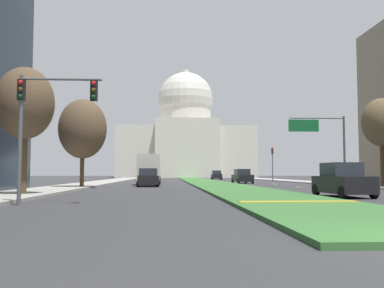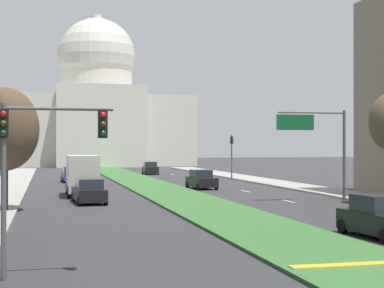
# 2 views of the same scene
# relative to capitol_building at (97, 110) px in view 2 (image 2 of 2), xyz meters

# --- Properties ---
(ground_plane) EXTENTS (260.00, 260.00, 0.00)m
(ground_plane) POSITION_rel_capitol_building_xyz_m (0.00, -57.77, -11.17)
(ground_plane) COLOR #333335
(grass_median) EXTENTS (5.17, 105.30, 0.14)m
(grass_median) POSITION_rel_capitol_building_xyz_m (0.00, -63.62, -11.10)
(grass_median) COLOR #386B33
(grass_median) RESTS_ON ground_plane
(median_curb_nose) EXTENTS (4.65, 0.50, 0.04)m
(median_curb_nose) POSITION_rel_capitol_building_xyz_m (0.00, -106.31, -11.01)
(median_curb_nose) COLOR gold
(median_curb_nose) RESTS_ON grass_median
(lane_dashes_right) EXTENTS (0.16, 63.59, 0.01)m
(lane_dashes_right) POSITION_rel_capitol_building_xyz_m (7.02, -72.30, -11.16)
(lane_dashes_right) COLOR silver
(lane_dashes_right) RESTS_ON ground_plane
(sidewalk_left) EXTENTS (4.00, 105.30, 0.15)m
(sidewalk_left) POSITION_rel_capitol_building_xyz_m (-13.45, -69.47, -11.09)
(sidewalk_left) COLOR #9E9991
(sidewalk_left) RESTS_ON ground_plane
(sidewalk_right) EXTENTS (4.00, 105.30, 0.15)m
(sidewalk_right) POSITION_rel_capitol_building_xyz_m (13.45, -69.47, -11.09)
(sidewalk_right) COLOR #9E9991
(sidewalk_right) RESTS_ON ground_plane
(capitol_building) EXTENTS (37.03, 22.80, 30.24)m
(capitol_building) POSITION_rel_capitol_building_xyz_m (0.00, 0.00, 0.00)
(capitol_building) COLOR beige
(capitol_building) RESTS_ON ground_plane
(traffic_light_near_left) EXTENTS (3.34, 0.35, 5.20)m
(traffic_light_near_left) POSITION_rel_capitol_building_xyz_m (-10.11, -105.50, -7.37)
(traffic_light_near_left) COLOR #515456
(traffic_light_near_left) RESTS_ON ground_plane
(traffic_light_far_right) EXTENTS (0.28, 0.35, 5.20)m
(traffic_light_far_right) POSITION_rel_capitol_building_xyz_m (10.95, -56.31, -7.85)
(traffic_light_far_right) COLOR #515456
(traffic_light_far_right) RESTS_ON ground_plane
(overhead_guide_sign) EXTENTS (5.29, 0.20, 6.50)m
(overhead_guide_sign) POSITION_rel_capitol_building_xyz_m (9.22, -83.51, -6.53)
(overhead_guide_sign) COLOR #515456
(overhead_guide_sign) RESTS_ON ground_plane
(street_tree_left_mid) EXTENTS (3.96, 3.96, 7.41)m
(street_tree_left_mid) POSITION_rel_capitol_building_xyz_m (-12.13, -86.18, -6.25)
(street_tree_left_mid) COLOR #4C3823
(street_tree_left_mid) RESTS_ON ground_plane
(sedan_lead_stopped) EXTENTS (2.08, 4.30, 1.82)m
(sedan_lead_stopped) POSITION_rel_capitol_building_xyz_m (4.18, -100.32, -10.32)
(sedan_lead_stopped) COLOR black
(sedan_lead_stopped) RESTS_ON ground_plane
(sedan_midblock) EXTENTS (2.24, 4.77, 1.70)m
(sedan_midblock) POSITION_rel_capitol_building_xyz_m (-6.92, -81.53, -10.37)
(sedan_midblock) COLOR black
(sedan_midblock) RESTS_ON ground_plane
(sedan_distant) EXTENTS (2.12, 4.49, 1.74)m
(sedan_distant) POSITION_rel_capitol_building_xyz_m (4.05, -69.48, -10.35)
(sedan_distant) COLOR black
(sedan_distant) RESTS_ON ground_plane
(sedan_far_horizon) EXTENTS (2.12, 4.26, 1.66)m
(sedan_far_horizon) POSITION_rel_capitol_building_xyz_m (-7.18, -56.25, -10.39)
(sedan_far_horizon) COLOR navy
(sedan_far_horizon) RESTS_ON ground_plane
(sedan_very_far) EXTENTS (2.01, 4.28, 1.73)m
(sedan_very_far) POSITION_rel_capitol_building_xyz_m (4.17, -39.91, -10.36)
(sedan_very_far) COLOR black
(sedan_very_far) RESTS_ON ground_plane
(box_truck_delivery) EXTENTS (2.40, 6.40, 3.20)m
(box_truck_delivery) POSITION_rel_capitol_building_xyz_m (-7.04, -75.31, -9.49)
(box_truck_delivery) COLOR #BCBCC1
(box_truck_delivery) RESTS_ON ground_plane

